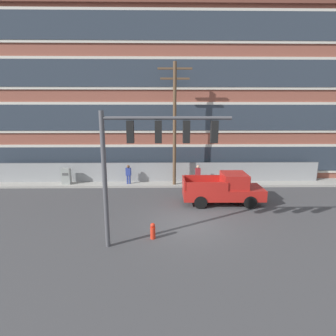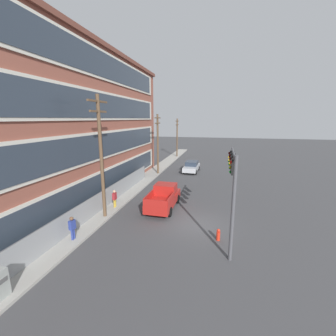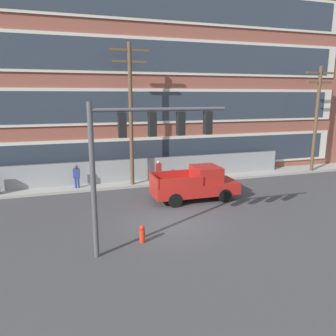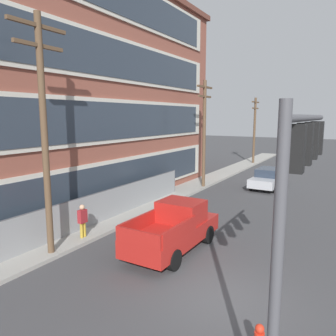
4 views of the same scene
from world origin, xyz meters
TOP-DOWN VIEW (x-y plane):
  - ground_plane at (0.00, 0.00)m, footprint 160.00×160.00m
  - sidewalk_building_side at (0.00, 7.89)m, footprint 80.00×2.18m
  - brick_mill_building at (0.15, 13.89)m, footprint 37.59×10.42m
  - chain_link_fence at (-1.73, 8.12)m, footprint 26.47×0.06m
  - traffic_signal_mast at (-1.96, -2.22)m, footprint 5.32×0.43m
  - pickup_truck_red at (2.59, 3.20)m, footprint 5.15×2.14m
  - sedan_silver at (16.86, 2.66)m, footprint 4.65×2.07m
  - utility_pole_near_corner at (-0.46, 7.24)m, footprint 2.53×0.26m
  - utility_pole_midblock at (14.25, 7.06)m, footprint 2.57×0.26m
  - utility_pole_far_east at (29.18, 7.30)m, footprint 2.65×0.26m
  - pedestrian_near_cabinet at (-4.12, 7.45)m, footprint 0.43×0.30m
  - pedestrian_by_fence at (1.41, 7.31)m, footprint 0.41×0.25m
  - fire_hydrant at (-1.82, -1.55)m, footprint 0.24×0.24m

SIDE VIEW (x-z plane):
  - ground_plane at x=0.00m, z-range 0.00..0.00m
  - sidewalk_building_side at x=0.00m, z-range 0.00..0.16m
  - fire_hydrant at x=-1.82m, z-range -0.01..0.77m
  - sedan_silver at x=16.86m, z-range 0.02..1.58m
  - chain_link_fence at x=-1.73m, z-range 0.02..1.78m
  - pickup_truck_red at x=2.59m, z-range -0.06..1.95m
  - pedestrian_near_cabinet at x=-4.12m, z-range 0.13..1.82m
  - pedestrian_by_fence at x=1.41m, z-range 0.13..1.82m
  - utility_pole_far_east at x=29.18m, z-range 0.47..8.18m
  - traffic_signal_mast at x=-1.96m, z-range 1.45..7.34m
  - utility_pole_midblock at x=14.25m, z-range 0.47..8.76m
  - utility_pole_near_corner at x=-0.46m, z-range 0.49..9.88m
  - brick_mill_building at x=0.15m, z-range 0.01..14.20m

